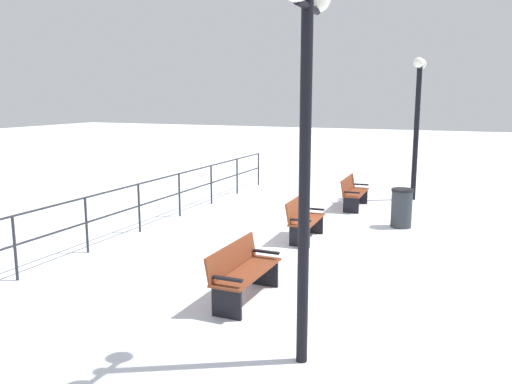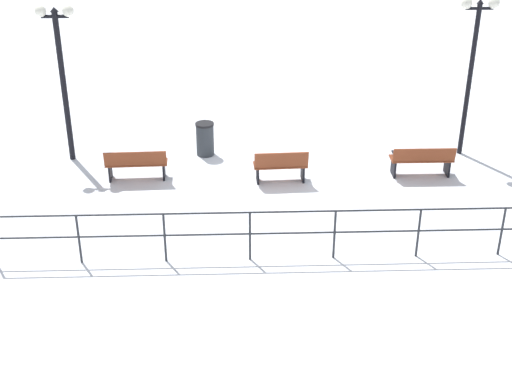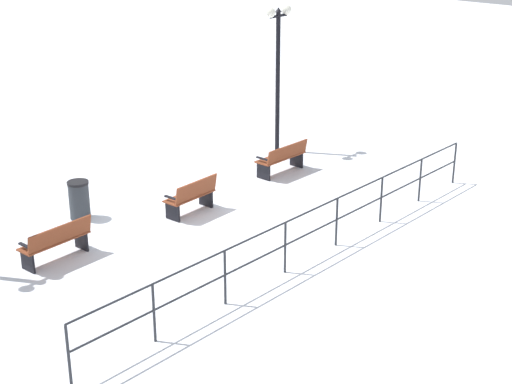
% 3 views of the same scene
% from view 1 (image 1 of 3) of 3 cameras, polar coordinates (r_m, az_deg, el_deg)
% --- Properties ---
extents(ground_plane, '(80.00, 80.00, 0.00)m').
position_cam_1_polar(ground_plane, '(11.55, 6.21, -5.24)').
color(ground_plane, white).
rests_on(ground_plane, ground).
extents(bench_nearest, '(0.57, 1.62, 0.87)m').
position_cam_1_polar(bench_nearest, '(8.11, -1.44, -8.58)').
color(bench_nearest, brown).
rests_on(bench_nearest, ground).
extents(bench_second, '(0.61, 1.39, 0.91)m').
position_cam_1_polar(bench_second, '(11.50, 5.20, -2.92)').
color(bench_second, brown).
rests_on(bench_second, ground).
extents(bench_third, '(0.57, 1.59, 0.87)m').
position_cam_1_polar(bench_third, '(14.93, 10.54, 0.02)').
color(bench_third, brown).
rests_on(bench_third, ground).
extents(lamppost_near, '(0.30, 1.01, 4.31)m').
position_cam_1_polar(lamppost_near, '(5.80, 5.44, 9.62)').
color(lamppost_near, black).
rests_on(lamppost_near, ground).
extents(lamppost_middle, '(0.29, 0.98, 4.19)m').
position_cam_1_polar(lamppost_middle, '(16.38, 17.16, 8.92)').
color(lamppost_middle, black).
rests_on(lamppost_middle, ground).
extents(waterfront_railing, '(0.05, 12.40, 1.14)m').
position_cam_1_polar(waterfront_railing, '(13.02, -10.36, -0.15)').
color(waterfront_railing, '#26282D').
rests_on(waterfront_railing, ground).
extents(trash_bin, '(0.51, 0.51, 0.93)m').
position_cam_1_polar(trash_bin, '(13.00, 15.54, -1.67)').
color(trash_bin, '#2D3338').
rests_on(trash_bin, ground).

